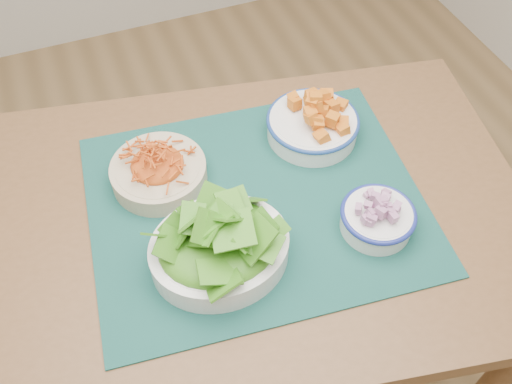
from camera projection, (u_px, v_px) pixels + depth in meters
table at (246, 246)px, 1.14m from camera, size 1.18×0.89×0.75m
placemat at (256, 203)px, 1.06m from camera, size 0.66×0.56×0.00m
carrot_bowl at (158, 168)px, 1.07m from camera, size 0.23×0.23×0.07m
squash_bowl at (313, 121)px, 1.14m from camera, size 0.21×0.21×0.09m
lettuce_bowl at (219, 242)px, 0.94m from camera, size 0.24×0.20×0.12m
onion_bowl at (378, 216)px, 1.00m from camera, size 0.16×0.16×0.07m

